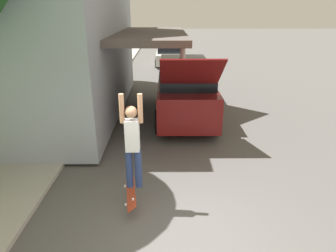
{
  "coord_description": "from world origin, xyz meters",
  "views": [
    {
      "loc": [
        -0.09,
        -4.22,
        3.74
      ],
      "look_at": [
        -0.05,
        2.31,
        1.19
      ],
      "focal_mm": 32.0,
      "sensor_mm": 36.0,
      "label": 1
    }
  ],
  "objects": [
    {
      "name": "skateboard",
      "position": [
        -0.79,
        0.77,
        0.35
      ],
      "size": [
        0.31,
        0.82,
        0.32
      ],
      "color": "#B73D23",
      "rests_on": "ground_plane"
    },
    {
      "name": "skateboarder",
      "position": [
        -0.7,
        0.71,
        1.51
      ],
      "size": [
        0.41,
        0.21,
        1.83
      ],
      "color": "navy",
      "rests_on": "ground_plane"
    },
    {
      "name": "ground_plane",
      "position": [
        0.0,
        0.0,
        0.0
      ],
      "size": [
        120.0,
        120.0,
        0.0
      ],
      "primitive_type": "plane",
      "color": "#54514F"
    },
    {
      "name": "suv_parked",
      "position": [
        0.58,
        6.32,
        1.07
      ],
      "size": [
        2.04,
        5.8,
        2.63
      ],
      "color": "maroon",
      "rests_on": "ground_plane"
    },
    {
      "name": "car_down_street",
      "position": [
        0.1,
        17.66,
        0.69
      ],
      "size": [
        1.87,
        4.4,
        1.42
      ],
      "color": "silver",
      "rests_on": "ground_plane"
    },
    {
      "name": "sidewalk",
      "position": [
        -3.6,
        6.0,
        0.05
      ],
      "size": [
        1.8,
        80.0,
        0.1
      ],
      "color": "#ADA89E",
      "rests_on": "ground_plane"
    }
  ]
}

